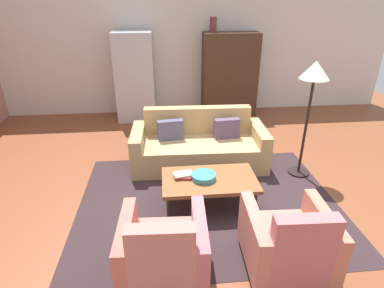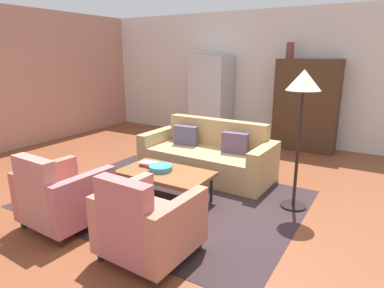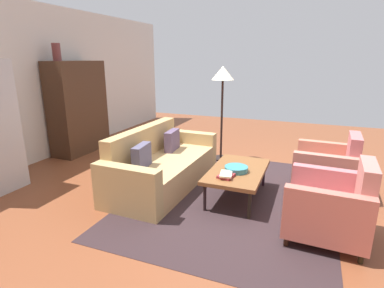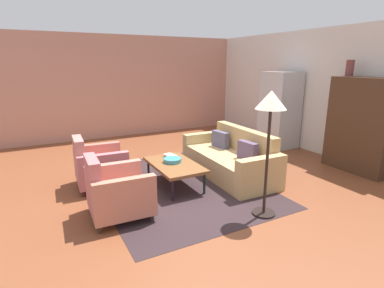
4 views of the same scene
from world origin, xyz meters
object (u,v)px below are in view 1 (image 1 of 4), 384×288
fruit_bowl (203,176)px  book_stack (183,175)px  vase_tall (213,24)px  floor_lamp (314,81)px  coffee_table (209,181)px  cabinet (229,75)px  refrigerator (135,77)px  couch (199,146)px  armchair_right (289,245)px  armchair_left (164,254)px

fruit_bowl → book_stack: (-0.25, 0.07, -0.01)m
vase_tall → floor_lamp: 3.01m
coffee_table → cabinet: 3.66m
cabinet → refrigerator: bearing=-177.1°
couch → book_stack: bearing=75.2°
fruit_bowl → cabinet: (1.04, 3.49, 0.46)m
coffee_table → armchair_right: armchair_right is taller
armchair_left → refrigerator: (-0.51, 4.55, 0.58)m
coffee_table → refrigerator: 3.61m
armchair_right → cabinet: bearing=87.9°
fruit_bowl → cabinet: cabinet is taller
armchair_left → cabinet: cabinet is taller
coffee_table → refrigerator: refrigerator is taller
armchair_left → book_stack: bearing=80.2°
coffee_table → book_stack: 0.34m
armchair_left → book_stack: armchair_left is taller
armchair_right → refrigerator: size_ratio=0.48×
couch → armchair_right: (0.59, -2.35, 0.06)m
refrigerator → couch: bearing=-63.1°
fruit_bowl → refrigerator: (-1.04, 3.39, 0.48)m
coffee_table → fruit_bowl: 0.10m
couch → floor_lamp: bearing=162.9°
couch → armchair_right: 2.43m
couch → fruit_bowl: 1.20m
armchair_left → couch: bearing=78.3°
armchair_left → book_stack: 1.27m
cabinet → vase_tall: 1.13m
armchair_right → book_stack: (-0.92, 1.24, 0.09)m
refrigerator → floor_lamp: refrigerator is taller
fruit_bowl → floor_lamp: (1.59, 0.67, 1.00)m
vase_tall → refrigerator: vase_tall is taller
floor_lamp → refrigerator: bearing=134.0°
book_stack → floor_lamp: bearing=18.2°
book_stack → armchair_right: bearing=-53.2°
couch → book_stack: size_ratio=8.05×
book_stack → cabinet: 3.69m
cabinet → floor_lamp: bearing=-79.1°
coffee_table → fruit_bowl: (-0.08, 0.00, 0.07)m
couch → book_stack: couch is taller
vase_tall → fruit_bowl: bearing=-100.4°
armchair_left → fruit_bowl: bearing=68.5°
book_stack → vase_tall: 3.85m
armchair_right → cabinet: (0.37, 4.66, 0.56)m
couch → armchair_left: bearing=77.3°
armchair_left → refrigerator: 4.62m
refrigerator → cabinet: bearing=2.9°
refrigerator → armchair_right: bearing=-69.4°
coffee_table → cabinet: (0.96, 3.49, 0.53)m
armchair_right → cabinet: size_ratio=0.49×
book_stack → refrigerator: 3.45m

